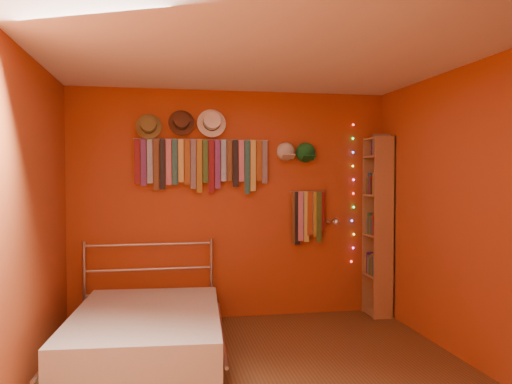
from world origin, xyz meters
TOP-DOWN VIEW (x-y plane):
  - ground at (0.00, 0.00)m, footprint 3.50×3.50m
  - back_wall at (0.00, 1.75)m, footprint 3.50×0.02m
  - right_wall at (1.75, 0.00)m, footprint 0.02×3.50m
  - left_wall at (-1.75, 0.00)m, footprint 0.02×3.50m
  - ceiling at (0.00, 0.00)m, footprint 3.50×3.50m
  - tie_rack at (-0.33, 1.69)m, footprint 1.45×0.03m
  - small_tie_rack at (0.84, 1.68)m, footprint 0.40×0.03m
  - fedora_olive at (-0.90, 1.66)m, footprint 0.27×0.15m
  - fedora_brown at (-0.56, 1.66)m, footprint 0.28×0.15m
  - fedora_white at (-0.23, 1.65)m, footprint 0.31×0.17m
  - cap_white at (0.59, 1.70)m, footprint 0.19×0.24m
  - cap_green at (0.82, 1.70)m, footprint 0.20×0.25m
  - fairy_lights at (1.39, 1.71)m, footprint 0.05×0.02m
  - reading_lamp at (1.10, 1.49)m, footprint 0.08×0.33m
  - bookshelf at (1.66, 1.53)m, footprint 0.25×0.34m
  - bed at (-0.90, 0.71)m, footprint 1.47×1.89m

SIDE VIEW (x-z plane):
  - ground at x=0.00m, z-range 0.00..0.00m
  - bed at x=-0.90m, z-range -0.24..0.66m
  - bookshelf at x=1.66m, z-range 0.02..2.02m
  - reading_lamp at x=1.10m, z-range 1.01..1.11m
  - small_tie_rack at x=0.84m, z-range 0.83..1.43m
  - back_wall at x=0.00m, z-range 0.00..2.50m
  - right_wall at x=1.75m, z-range 0.00..2.50m
  - left_wall at x=-1.75m, z-range 0.00..2.50m
  - fairy_lights at x=1.39m, z-range 0.57..2.16m
  - tie_rack at x=-0.33m, z-range 1.42..2.02m
  - cap_green at x=0.82m, z-range 1.73..1.93m
  - cap_white at x=0.59m, z-range 1.74..1.93m
  - fedora_olive at x=-0.90m, z-range 1.96..2.23m
  - fedora_brown at x=-0.56m, z-range 2.00..2.28m
  - fedora_white at x=-0.23m, z-range 1.99..2.30m
  - ceiling at x=0.00m, z-range 2.49..2.51m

